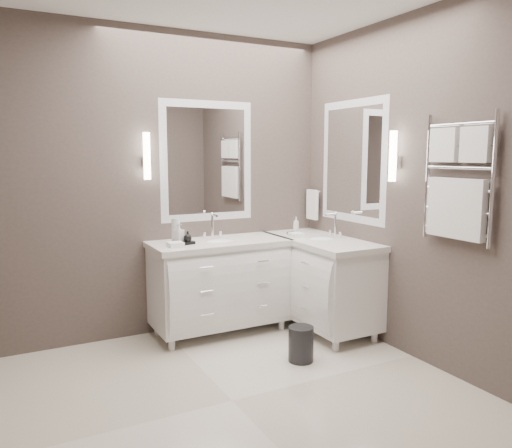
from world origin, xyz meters
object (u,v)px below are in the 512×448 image
vanity_back (220,280)px  waste_bin (301,344)px  vanity_right (320,277)px  towel_ladder (457,187)px

vanity_back → waste_bin: (0.30, -0.89, -0.35)m
vanity_right → towel_ladder: (0.23, -1.30, 0.91)m
towel_ladder → waste_bin: towel_ladder is taller
towel_ladder → waste_bin: bearing=137.5°
vanity_right → towel_ladder: towel_ladder is taller
towel_ladder → waste_bin: (-0.80, 0.73, -1.25)m
vanity_back → vanity_right: bearing=-20.4°
vanity_right → waste_bin: bearing=-135.3°
waste_bin → vanity_back: bearing=108.6°
vanity_back → vanity_right: (0.88, -0.33, 0.00)m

